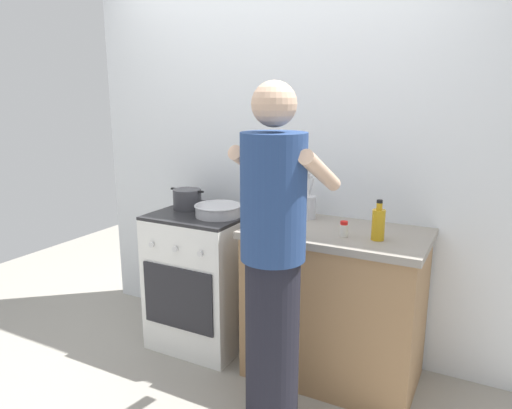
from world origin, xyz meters
name	(u,v)px	position (x,y,z in m)	size (l,w,h in m)	color
ground	(240,362)	(0.00, 0.00, 0.00)	(6.00, 6.00, 0.00)	gray
back_wall	(304,157)	(0.20, 0.50, 1.25)	(3.20, 0.10, 2.50)	silver
countertop	(334,304)	(0.55, 0.15, 0.45)	(1.00, 0.60, 0.90)	#99724C
stove_range	(205,277)	(-0.35, 0.15, 0.45)	(0.60, 0.62, 0.90)	white
pot	(187,199)	(-0.49, 0.17, 0.97)	(0.25, 0.19, 0.13)	#38383D
mixing_bowl	(218,210)	(-0.21, 0.11, 0.94)	(0.30, 0.30, 0.07)	#B7B7BC
utensil_crock	(308,203)	(0.30, 0.31, 0.99)	(0.10, 0.10, 0.32)	silver
spice_bottle	(344,229)	(0.62, 0.05, 0.94)	(0.04, 0.04, 0.08)	silver
oil_bottle	(378,224)	(0.79, 0.07, 0.99)	(0.07, 0.07, 0.21)	gold
person	(273,266)	(0.43, -0.44, 0.86)	(0.41, 0.50, 1.70)	black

